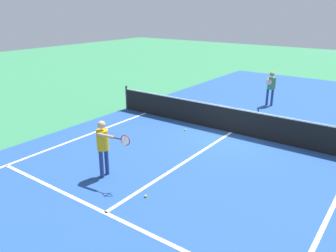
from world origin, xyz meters
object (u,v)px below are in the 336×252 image
(net, at_px, (232,120))
(tennis_ball_mid_court, at_px, (145,196))
(player_near, at_px, (103,143))
(player_far, at_px, (271,85))
(tennis_ball_near_net, at_px, (185,130))

(net, bearing_deg, tennis_ball_mid_court, -86.62)
(net, distance_m, player_near, 5.32)
(net, height_order, player_far, player_far)
(net, xyz_separation_m, player_near, (-1.28, -5.14, 0.49))
(net, bearing_deg, player_near, -103.93)
(player_far, relative_size, tennis_ball_near_net, 24.20)
(player_far, distance_m, tennis_ball_mid_court, 9.77)
(player_near, distance_m, player_far, 9.56)
(net, bearing_deg, player_far, 92.44)
(player_near, height_order, tennis_ball_near_net, player_near)
(tennis_ball_mid_court, bearing_deg, tennis_ball_near_net, 111.83)
(player_near, bearing_deg, player_far, 83.45)
(player_far, relative_size, tennis_ball_mid_court, 24.20)
(player_far, xyz_separation_m, tennis_ball_near_net, (-1.30, -5.21, -0.96))
(tennis_ball_mid_court, bearing_deg, player_far, 92.96)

